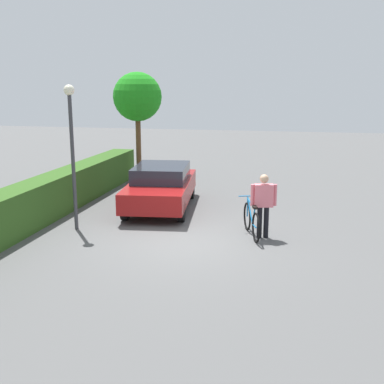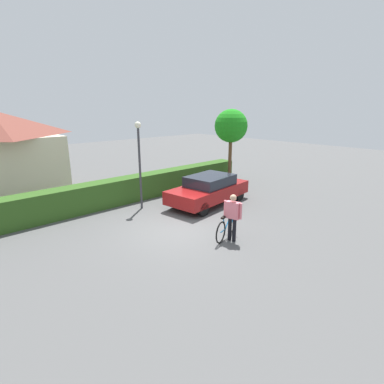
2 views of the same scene
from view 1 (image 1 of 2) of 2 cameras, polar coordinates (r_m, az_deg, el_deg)
name	(u,v)px [view 1 (image 1 of 2)]	position (r m, az deg, el deg)	size (l,w,h in m)	color
ground_plane	(182,240)	(12.18, -1.16, -5.83)	(60.00, 60.00, 0.00)	#4E4E4E
hedge_row	(23,208)	(13.70, -19.57, -1.86)	(15.70, 0.90, 1.20)	#2E541C
parked_car_near	(161,186)	(15.19, -3.74, 0.74)	(4.46, 2.34, 1.37)	maroon
bicycle	(251,221)	(12.52, 7.14, -3.43)	(1.75, 0.71, 0.97)	black
person_rider	(264,201)	(12.28, 8.57, -1.07)	(0.30, 0.66, 1.67)	black
street_lamp	(72,137)	(13.00, -14.24, 6.45)	(0.28, 0.28, 3.89)	#38383D
tree_kerbside	(137,98)	(19.27, -6.57, 11.19)	(1.93, 1.93, 4.38)	brown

